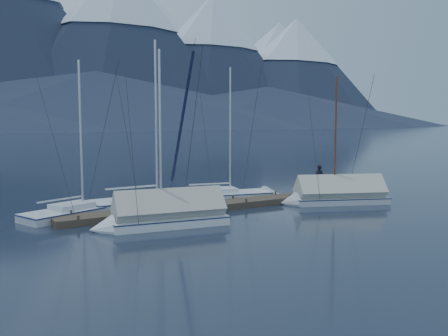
% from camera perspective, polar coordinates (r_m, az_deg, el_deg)
% --- Properties ---
extents(ground, '(1000.00, 1000.00, 0.00)m').
position_cam_1_polar(ground, '(24.34, 2.38, -5.57)').
color(ground, black).
rests_on(ground, ground).
extents(dock, '(18.00, 1.50, 0.54)m').
position_cam_1_polar(dock, '(26.00, 0.00, -4.59)').
color(dock, '#382D23').
rests_on(dock, ground).
extents(mooring_posts, '(15.12, 1.52, 0.35)m').
position_cam_1_polar(mooring_posts, '(25.71, -0.97, -4.16)').
color(mooring_posts, '#382D23').
rests_on(mooring_posts, ground).
extents(sailboat_open_left, '(6.65, 4.10, 8.52)m').
position_cam_1_polar(sailboat_open_left, '(25.45, -15.77, -4.94)').
color(sailboat_open_left, silver).
rests_on(sailboat_open_left, ground).
extents(sailboat_open_mid, '(7.70, 3.28, 10.08)m').
position_cam_1_polar(sailboat_open_mid, '(27.29, -7.02, -3.99)').
color(sailboat_open_mid, silver).
rests_on(sailboat_open_mid, ground).
extents(sailboat_open_right, '(6.82, 3.23, 8.71)m').
position_cam_1_polar(sailboat_open_right, '(29.09, 1.59, -3.39)').
color(sailboat_open_right, silver).
rests_on(sailboat_open_right, ground).
extents(sailboat_covered_near, '(6.48, 4.00, 8.09)m').
position_cam_1_polar(sailboat_covered_near, '(28.06, 12.85, -3.36)').
color(sailboat_covered_near, silver).
rests_on(sailboat_covered_near, ground).
extents(sailboat_covered_far, '(6.37, 2.83, 8.66)m').
position_cam_1_polar(sailboat_covered_far, '(21.63, -7.87, -5.91)').
color(sailboat_covered_far, white).
rests_on(sailboat_covered_far, ground).
extents(person, '(0.55, 0.69, 1.66)m').
position_cam_1_polar(person, '(30.43, 11.43, -1.17)').
color(person, black).
rests_on(person, dock).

